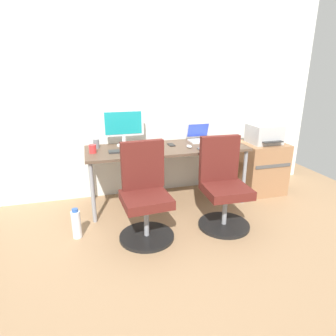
% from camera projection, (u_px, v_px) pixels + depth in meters
% --- Properties ---
extents(ground_plane, '(5.28, 5.28, 0.00)m').
position_uv_depth(ground_plane, '(167.00, 201.00, 3.66)').
color(ground_plane, '#9E7A56').
extents(back_wall, '(4.40, 0.04, 2.60)m').
position_uv_depth(back_wall, '(158.00, 93.00, 3.63)').
color(back_wall, silver).
rests_on(back_wall, ground).
extents(desk, '(1.89, 0.68, 0.71)m').
position_uv_depth(desk, '(167.00, 152.00, 3.45)').
color(desk, brown).
rests_on(desk, ground).
extents(office_chair_left, '(0.54, 0.54, 0.94)m').
position_uv_depth(office_chair_left, '(145.00, 196.00, 2.79)').
color(office_chair_left, black).
rests_on(office_chair_left, ground).
extents(office_chair_right, '(0.54, 0.54, 0.94)m').
position_uv_depth(office_chair_right, '(223.00, 187.00, 3.00)').
color(office_chair_right, black).
rests_on(office_chair_right, ground).
extents(side_cabinet, '(0.55, 0.53, 0.67)m').
position_uv_depth(side_cabinet, '(261.00, 167.00, 3.88)').
color(side_cabinet, '#996B47').
rests_on(side_cabinet, ground).
extents(printer, '(0.38, 0.40, 0.24)m').
position_uv_depth(printer, '(264.00, 134.00, 3.74)').
color(printer, '#B7B7B7').
rests_on(printer, side_cabinet).
extents(water_bottle_on_floor, '(0.09, 0.09, 0.31)m').
position_uv_depth(water_bottle_on_floor, '(76.00, 224.00, 2.83)').
color(water_bottle_on_floor, white).
rests_on(water_bottle_on_floor, ground).
extents(desktop_monitor, '(0.48, 0.18, 0.43)m').
position_uv_depth(desktop_monitor, '(123.00, 125.00, 3.41)').
color(desktop_monitor, silver).
rests_on(desktop_monitor, desk).
extents(open_laptop, '(0.31, 0.29, 0.22)m').
position_uv_depth(open_laptop, '(200.00, 136.00, 3.73)').
color(open_laptop, silver).
rests_on(open_laptop, desk).
extents(keyboard_by_monitor, '(0.34, 0.12, 0.02)m').
position_uv_depth(keyboard_by_monitor, '(124.00, 151.00, 3.23)').
color(keyboard_by_monitor, '#2D2D2D').
rests_on(keyboard_by_monitor, desk).
extents(keyboard_by_laptop, '(0.34, 0.12, 0.02)m').
position_uv_depth(keyboard_by_laptop, '(212.00, 149.00, 3.33)').
color(keyboard_by_laptop, '#515156').
rests_on(keyboard_by_laptop, desk).
extents(mouse_by_monitor, '(0.06, 0.10, 0.03)m').
position_uv_depth(mouse_by_monitor, '(189.00, 146.00, 3.40)').
color(mouse_by_monitor, silver).
rests_on(mouse_by_monitor, desk).
extents(mouse_by_laptop, '(0.06, 0.10, 0.03)m').
position_uv_depth(mouse_by_laptop, '(123.00, 154.00, 3.10)').
color(mouse_by_laptop, '#2D2D2D').
rests_on(mouse_by_laptop, desk).
extents(coffee_mug, '(0.08, 0.08, 0.09)m').
position_uv_depth(coffee_mug, '(93.00, 149.00, 3.17)').
color(coffee_mug, red).
rests_on(coffee_mug, desk).
extents(pen_cup, '(0.07, 0.07, 0.10)m').
position_uv_depth(pen_cup, '(96.00, 144.00, 3.36)').
color(pen_cup, slate).
rests_on(pen_cup, desk).
extents(phone_near_laptop, '(0.07, 0.14, 0.01)m').
position_uv_depth(phone_near_laptop, '(171.00, 145.00, 3.52)').
color(phone_near_laptop, black).
rests_on(phone_near_laptop, desk).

